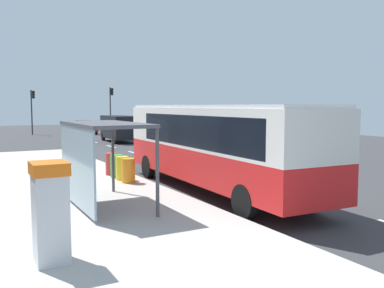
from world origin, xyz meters
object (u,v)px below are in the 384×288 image
Objects in this scene: recycling_bin_red at (112,164)px; traffic_light_far_side at (32,105)px; bus at (214,142)px; traffic_light_near_side at (111,103)px; sedan_near at (85,127)px; bus_shelter at (95,143)px; recycling_bin_green at (117,166)px; recycling_bin_orange at (128,170)px; white_van at (119,127)px; ticket_machine at (51,211)px; recycling_bin_yellow at (122,168)px.

traffic_light_far_side reaches higher than recycling_bin_red.
bus is 35.48m from traffic_light_far_side.
traffic_light_near_side is (7.21, 34.62, 1.67)m from bus.
sedan_near is 0.84× the size of traffic_light_near_side.
recycling_bin_green is at bearing 64.64° from bus_shelter.
recycling_bin_red is 0.18× the size of traffic_light_near_side.
recycling_bin_green is at bearing 90.00° from recycling_bin_orange.
white_van is 19.63m from recycling_bin_green.
white_van is at bearing -68.06° from traffic_light_far_side.
recycling_bin_orange is (4.18, 7.22, -0.52)m from ticket_machine.
recycling_bin_red is 31.13m from traffic_light_far_side.
ticket_machine is at bearing -114.18° from recycling_bin_red.
bus_shelter is (-2.21, -5.37, 1.44)m from recycling_bin_red.
recycling_bin_green is at bearing 123.80° from bus.
ticket_machine is (-10.58, -27.17, -0.17)m from white_van.
traffic_light_far_side is (1.10, 32.40, 2.60)m from recycling_bin_yellow.
recycling_bin_red is at bearing -109.73° from white_van.
recycling_bin_orange is 4.20m from bus_shelter.
bus is at bearing -56.20° from recycling_bin_green.
sedan_near is 30.46m from recycling_bin_red.
bus_shelter is at bearing -115.36° from recycling_bin_green.
recycling_bin_green and recycling_bin_red have the same top height.
recycling_bin_red is at bearing 119.39° from bus.
recycling_bin_yellow is 0.19× the size of traffic_light_far_side.
traffic_light_near_side reaches higher than ticket_machine.
white_van is 11.92m from sedan_near.
bus reaches higher than ticket_machine.
traffic_light_far_side is at bearing 174.68° from traffic_light_near_side.
white_van is 20.96m from recycling_bin_orange.
recycling_bin_green is at bearing -102.05° from sedan_near.
recycling_bin_yellow is at bearing -90.00° from recycling_bin_red.
recycling_bin_yellow is (-6.40, -19.25, -0.69)m from white_van.
traffic_light_far_side is at bearing 84.79° from bus_shelter.
bus_shelter is (-2.21, -3.27, 1.44)m from recycling_bin_orange.
ticket_machine is 0.48× the size of bus_shelter.
recycling_bin_orange is 1.00× the size of recycling_bin_green.
sedan_near is (4.01, 34.18, -1.05)m from bus.
bus is 34.43m from sedan_near.
recycling_bin_orange is at bearing -107.79° from white_van.
recycling_bin_yellow is (4.18, 7.92, -0.52)m from ticket_machine.
sedan_near is at bearing 89.51° from white_van.
traffic_light_far_side is at bearing 92.24° from bus.
bus is at bearing -101.76° from traffic_light_near_side.
recycling_bin_green is 31.83m from traffic_light_far_side.
traffic_light_near_side is at bearing 75.06° from white_van.
traffic_light_far_side reaches higher than sedan_near.
bus_shelter is at bearing -119.15° from recycling_bin_yellow.
traffic_light_near_side is 37.54m from bus_shelter.
traffic_light_far_side is at bearing 111.94° from white_van.
white_van is 1.19× the size of sedan_near.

